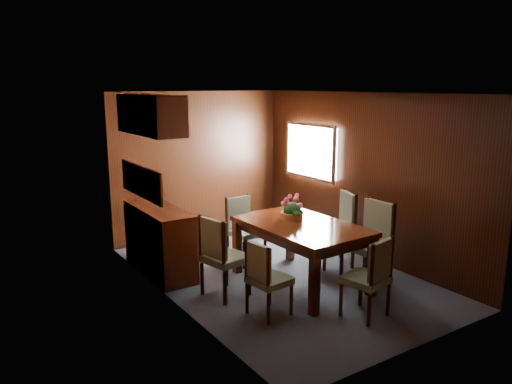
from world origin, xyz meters
TOP-DOWN VIEW (x-y plane):
  - ground at (0.00, 0.00)m, footprint 4.50×4.50m
  - room_shell at (-0.10, 0.33)m, footprint 3.06×4.52m
  - sideboard at (-1.25, 1.00)m, footprint 0.48×1.40m
  - dining_table at (0.09, -0.37)m, footprint 1.11×1.73m
  - chair_left_near at (-0.81, -0.87)m, footprint 0.44×0.46m
  - chair_left_far at (-0.96, -0.17)m, footprint 0.54×0.56m
  - chair_right_near at (0.88, -0.81)m, footprint 0.49×0.51m
  - chair_right_far at (0.99, -0.10)m, footprint 0.62×0.64m
  - chair_head at (0.13, -1.55)m, footprint 0.51×0.49m
  - chair_foot at (-0.07, 0.76)m, footprint 0.50×0.48m
  - flower_centerpiece at (0.12, -0.12)m, footprint 0.31×0.31m

SIDE VIEW (x-z plane):
  - ground at x=0.00m, z-range 0.00..0.00m
  - sideboard at x=-1.25m, z-range 0.00..0.90m
  - chair_left_near at x=-0.81m, z-range 0.05..0.91m
  - chair_head at x=0.13m, z-range 0.05..0.97m
  - chair_foot at x=-0.07m, z-range 0.05..1.00m
  - chair_left_far at x=-0.96m, z-range 0.06..1.06m
  - chair_right_far at x=0.99m, z-range 0.06..1.11m
  - chair_right_near at x=0.88m, z-range 0.06..1.13m
  - dining_table at x=0.09m, z-range 0.29..1.08m
  - flower_centerpiece at x=0.12m, z-range 0.79..1.10m
  - room_shell at x=-0.10m, z-range 0.43..2.84m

